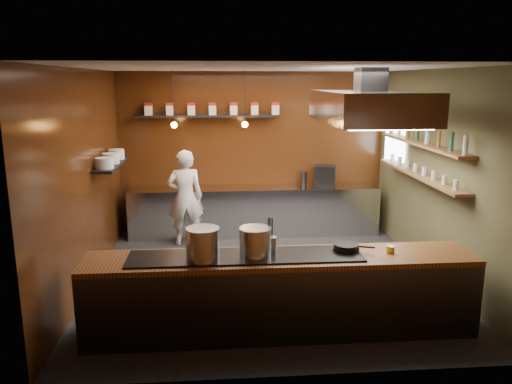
{
  "coord_description": "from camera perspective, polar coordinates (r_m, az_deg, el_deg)",
  "views": [
    {
      "loc": [
        -0.72,
        -6.84,
        2.84
      ],
      "look_at": [
        -0.12,
        0.4,
        1.21
      ],
      "focal_mm": 35.0,
      "sensor_mm": 36.0,
      "label": 1
    }
  ],
  "objects": [
    {
      "name": "pendant_left",
      "position": [
        8.6,
        -9.36,
        7.91
      ],
      "size": [
        0.1,
        0.1,
        0.95
      ],
      "color": "black",
      "rests_on": "ceiling"
    },
    {
      "name": "storage_tins",
      "position": [
        9.22,
        -4.99,
        9.46
      ],
      "size": [
        2.43,
        0.13,
        0.22
      ],
      "color": "beige",
      "rests_on": "tin_shelf"
    },
    {
      "name": "utensil_crock",
      "position": [
        5.61,
        1.62,
        -6.09
      ],
      "size": [
        0.17,
        0.17,
        0.2
      ],
      "primitive_type": "cylinder",
      "rotation": [
        0.0,
        0.0,
        -0.09
      ],
      "color": "#B8BABF",
      "rests_on": "pass_counter"
    },
    {
      "name": "frying_pan",
      "position": [
        5.82,
        10.29,
        -6.22
      ],
      "size": [
        0.46,
        0.3,
        0.08
      ],
      "color": "black",
      "rests_on": "pass_counter"
    },
    {
      "name": "wine_glasses",
      "position": [
        7.88,
        18.2,
        2.49
      ],
      "size": [
        0.07,
        2.37,
        0.13
      ],
      "color": "silver",
      "rests_on": "bottle_shelf_lower"
    },
    {
      "name": "window_pane",
      "position": [
        9.16,
        15.63,
        6.31
      ],
      "size": [
        0.0,
        1.0,
        1.0
      ],
      "primitive_type": "plane",
      "rotation": [
        1.57,
        0.0,
        -1.57
      ],
      "color": "white",
      "rests_on": "right_wall"
    },
    {
      "name": "extractor_hood",
      "position": [
        6.76,
        12.83,
        9.51
      ],
      "size": [
        1.2,
        2.0,
        0.72
      ],
      "color": "#38383D",
      "rests_on": "ceiling"
    },
    {
      "name": "pendant_right",
      "position": [
        8.59,
        -1.27,
        8.07
      ],
      "size": [
        0.1,
        0.1,
        0.95
      ],
      "color": "black",
      "rests_on": "ceiling"
    },
    {
      "name": "right_wall",
      "position": [
        7.68,
        20.14,
        1.83
      ],
      "size": [
        0.0,
        5.0,
        5.0
      ],
      "primitive_type": "plane",
      "rotation": [
        1.57,
        0.0,
        -1.57
      ],
      "color": "#454427",
      "rests_on": "ground"
    },
    {
      "name": "espresso_machine",
      "position": [
        9.45,
        7.89,
        1.88
      ],
      "size": [
        0.47,
        0.45,
        0.38
      ],
      "primitive_type": "cube",
      "rotation": [
        0.0,
        0.0,
        -0.29
      ],
      "color": "black",
      "rests_on": "prep_counter"
    },
    {
      "name": "chef",
      "position": [
        8.76,
        -8.09,
        -0.64
      ],
      "size": [
        0.66,
        0.48,
        1.68
      ],
      "primitive_type": "imported",
      "rotation": [
        0.0,
        0.0,
        3.27
      ],
      "color": "white",
      "rests_on": "floor"
    },
    {
      "name": "floor",
      "position": [
        7.44,
        1.18,
        -9.77
      ],
      "size": [
        5.0,
        5.0,
        0.0
      ],
      "primitive_type": "plane",
      "color": "black",
      "rests_on": "ground"
    },
    {
      "name": "stockpot_small",
      "position": [
        5.5,
        -0.08,
        -5.75
      ],
      "size": [
        0.42,
        0.42,
        0.33
      ],
      "primitive_type": "cylinder",
      "rotation": [
        0.0,
        0.0,
        -0.23
      ],
      "color": "#B3B6BA",
      "rests_on": "pass_counter"
    },
    {
      "name": "prep_counter",
      "position": [
        9.35,
        -0.17,
        -2.14
      ],
      "size": [
        4.6,
        0.65,
        0.9
      ],
      "primitive_type": "cube",
      "color": "silver",
      "rests_on": "floor"
    },
    {
      "name": "pass_counter",
      "position": [
        5.8,
        2.82,
        -11.53
      ],
      "size": [
        4.4,
        0.72,
        0.94
      ],
      "color": "#38383D",
      "rests_on": "floor"
    },
    {
      "name": "ceiling",
      "position": [
        6.88,
        1.3,
        13.99
      ],
      "size": [
        5.0,
        5.0,
        0.0
      ],
      "primitive_type": "plane",
      "rotation": [
        3.14,
        0.0,
        0.0
      ],
      "color": "silver",
      "rests_on": "back_wall"
    },
    {
      "name": "back_wall",
      "position": [
        9.47,
        -0.34,
        4.53
      ],
      "size": [
        5.0,
        0.0,
        5.0
      ],
      "primitive_type": "plane",
      "rotation": [
        1.57,
        0.0,
        0.0
      ],
      "color": "#341709",
      "rests_on": "ground"
    },
    {
      "name": "bottle_shelf_upper",
      "position": [
        7.82,
        18.4,
        5.27
      ],
      "size": [
        0.26,
        2.8,
        0.04
      ],
      "primitive_type": "cube",
      "color": "brown",
      "rests_on": "right_wall"
    },
    {
      "name": "plate_stacks",
      "position": [
        8.1,
        -16.27,
        3.7
      ],
      "size": [
        0.26,
        1.16,
        0.16
      ],
      "color": "silver",
      "rests_on": "plate_shelf"
    },
    {
      "name": "butter_jar",
      "position": [
        5.91,
        15.11,
        -6.35
      ],
      "size": [
        0.1,
        0.1,
        0.08
      ],
      "primitive_type": "cylinder",
      "rotation": [
        0.0,
        0.0,
        -0.15
      ],
      "color": "yellow",
      "rests_on": "pass_counter"
    },
    {
      "name": "bottle_shelf_lower",
      "position": [
        7.89,
        18.16,
        1.89
      ],
      "size": [
        0.26,
        2.8,
        0.04
      ],
      "primitive_type": "cube",
      "color": "brown",
      "rests_on": "right_wall"
    },
    {
      "name": "stockpot_large",
      "position": [
        5.43,
        -6.08,
        -5.91
      ],
      "size": [
        0.47,
        0.47,
        0.35
      ],
      "primitive_type": "cylinder",
      "rotation": [
        0.0,
        0.0,
        -0.36
      ],
      "color": "#B8BBC0",
      "rests_on": "pass_counter"
    },
    {
      "name": "bottles",
      "position": [
        7.81,
        18.47,
        6.28
      ],
      "size": [
        0.06,
        2.66,
        0.24
      ],
      "color": "silver",
      "rests_on": "bottle_shelf_upper"
    },
    {
      "name": "left_wall",
      "position": [
        7.2,
        -18.98,
        1.23
      ],
      "size": [
        0.0,
        5.0,
        5.0
      ],
      "primitive_type": "plane",
      "rotation": [
        1.57,
        0.0,
        1.57
      ],
      "color": "#341709",
      "rests_on": "ground"
    },
    {
      "name": "plate_shelf",
      "position": [
        8.11,
        -16.23,
        3.01
      ],
      "size": [
        0.3,
        1.4,
        0.04
      ],
      "primitive_type": "cube",
      "color": "black",
      "rests_on": "left_wall"
    },
    {
      "name": "tin_shelf",
      "position": [
        9.23,
        -5.92,
        8.63
      ],
      "size": [
        2.6,
        0.26,
        0.04
      ],
      "primitive_type": "cube",
      "color": "black",
      "rests_on": "back_wall"
    }
  ]
}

